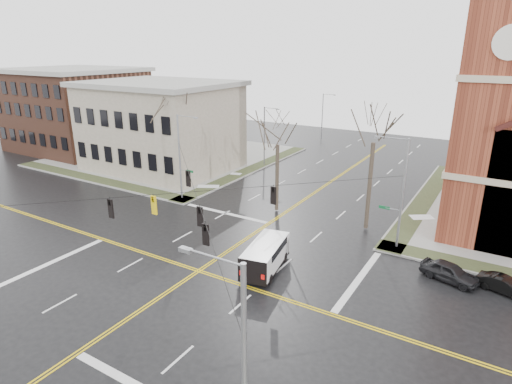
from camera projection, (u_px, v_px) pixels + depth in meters
The scene contains 18 objects.
ground at pixel (199, 271), 31.59m from camera, with size 120.00×120.00×0.00m, color black.
sidewalks at pixel (199, 270), 31.57m from camera, with size 80.00×80.00×0.17m.
road_markings at pixel (199, 271), 31.59m from camera, with size 100.00×100.00×0.01m.
civic_building_a at pixel (161, 128), 56.82m from camera, with size 18.00×14.00×11.00m, color gray.
civic_building_b at pixel (77, 111), 68.13m from camera, with size 18.00×16.00×12.00m, color brown.
signal_pole_ne at pixel (401, 191), 33.71m from camera, with size 2.75×0.22×9.00m.
signal_pole_nw at pixel (181, 155), 44.87m from camera, with size 2.75×0.22×9.00m.
signal_pole_se at pixel (240, 368), 15.12m from camera, with size 2.75×0.22×9.00m.
span_wires at pixel (195, 192), 29.59m from camera, with size 23.02×23.02×0.03m.
traffic_signals at pixel (189, 205), 29.30m from camera, with size 8.21×8.26×1.30m.
streetlight_north_a at pixel (265, 134), 58.02m from camera, with size 2.30×0.20×8.00m.
streetlight_north_b at pixel (323, 115), 74.18m from camera, with size 2.30×0.20×8.00m.
cargo_van at pixel (266, 253), 31.58m from camera, with size 3.09×5.74×2.07m.
parked_car_a at pixel (450, 272), 30.10m from camera, with size 1.60×3.97×1.35m, color black.
parked_car_b at pixel (504, 285), 28.65m from camera, with size 1.19×3.40×1.12m, color black.
tree_nw_far at pixel (171, 114), 47.04m from camera, with size 4.00×4.00×11.97m.
tree_nw_near at pixel (278, 140), 40.77m from camera, with size 4.00×4.00×9.99m.
tree_ne at pixel (374, 137), 36.05m from camera, with size 4.00×4.00×11.77m.
Camera 1 is at (18.21, -21.71, 15.73)m, focal length 30.00 mm.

